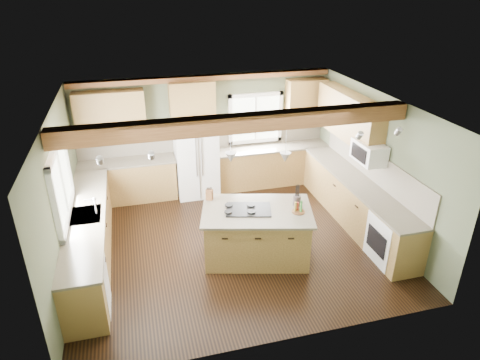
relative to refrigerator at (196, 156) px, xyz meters
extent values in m
plane|color=black|center=(0.30, -2.12, -0.90)|extent=(5.60, 5.60, 0.00)
plane|color=silver|center=(0.30, -2.12, 1.70)|extent=(5.60, 5.60, 0.00)
plane|color=#4D563D|center=(0.30, 0.38, 0.40)|extent=(5.60, 0.00, 5.60)
plane|color=#4D563D|center=(-2.50, -2.12, 0.40)|extent=(0.00, 5.00, 5.00)
plane|color=#4D563D|center=(3.10, -2.12, 0.40)|extent=(0.00, 5.00, 5.00)
cube|color=#512C17|center=(0.30, -2.64, 1.57)|extent=(5.55, 0.26, 0.26)
cube|color=#512C17|center=(0.30, 0.28, 1.64)|extent=(5.55, 0.20, 0.10)
cube|color=brown|center=(0.30, 0.36, 0.31)|extent=(5.58, 0.03, 0.58)
cube|color=brown|center=(3.08, -2.07, 0.31)|extent=(0.03, 3.70, 0.58)
cube|color=brown|center=(-1.49, 0.08, -0.46)|extent=(2.02, 0.60, 0.88)
cube|color=#4E4639|center=(-1.49, 0.08, 0.00)|extent=(2.06, 0.64, 0.04)
cube|color=brown|center=(1.79, 0.08, -0.46)|extent=(2.62, 0.60, 0.88)
cube|color=#4E4639|center=(1.79, 0.08, 0.00)|extent=(2.66, 0.64, 0.04)
cube|color=brown|center=(-2.20, -2.07, -0.46)|extent=(0.60, 3.70, 0.88)
cube|color=#4E4639|center=(-2.20, -2.07, 0.00)|extent=(0.64, 3.74, 0.04)
cube|color=brown|center=(2.80, -2.07, -0.46)|extent=(0.60, 3.70, 0.88)
cube|color=#4E4639|center=(2.80, -2.07, 0.00)|extent=(0.64, 3.74, 0.04)
cube|color=brown|center=(-1.69, 0.21, 1.05)|extent=(1.40, 0.35, 0.90)
cube|color=brown|center=(0.00, 0.21, 1.25)|extent=(0.96, 0.35, 0.70)
cube|color=brown|center=(2.92, -1.22, 1.05)|extent=(0.35, 2.20, 0.90)
cube|color=brown|center=(2.60, 0.21, 1.05)|extent=(0.90, 0.35, 0.90)
cube|color=white|center=(-2.48, -2.07, 0.65)|extent=(0.04, 1.60, 1.05)
cube|color=white|center=(1.45, 0.36, 0.65)|extent=(1.10, 0.04, 1.00)
cube|color=#262628|center=(-2.20, -2.07, 0.01)|extent=(0.50, 0.65, 0.03)
cylinder|color=#B2B2B7|center=(-2.02, -2.07, 0.15)|extent=(0.02, 0.02, 0.28)
cube|color=white|center=(-2.19, -3.37, -0.47)|extent=(0.60, 0.60, 0.84)
cube|color=white|center=(2.79, -3.37, -0.47)|extent=(0.60, 0.72, 0.84)
cube|color=white|center=(2.88, -2.17, 0.65)|extent=(0.40, 0.70, 0.38)
cone|color=#B2B2B7|center=(0.17, -2.53, 0.98)|extent=(0.18, 0.18, 0.16)
cone|color=#B2B2B7|center=(1.01, -2.75, 0.98)|extent=(0.18, 0.18, 0.16)
cube|color=white|center=(0.00, 0.00, 0.00)|extent=(0.90, 0.74, 1.80)
cube|color=brown|center=(0.59, -2.64, -0.46)|extent=(1.94, 1.46, 0.88)
cube|color=#4E4639|center=(0.59, -2.64, 0.00)|extent=(2.08, 1.60, 0.04)
cube|color=black|center=(0.45, -2.61, 0.03)|extent=(0.85, 0.67, 0.02)
cube|color=brown|center=(-0.11, -2.07, 0.12)|extent=(0.14, 0.13, 0.19)
cylinder|color=#3A352E|center=(1.30, -2.65, 0.11)|extent=(0.14, 0.14, 0.17)
camera|label=1|loc=(-1.29, -8.63, 3.59)|focal=32.00mm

